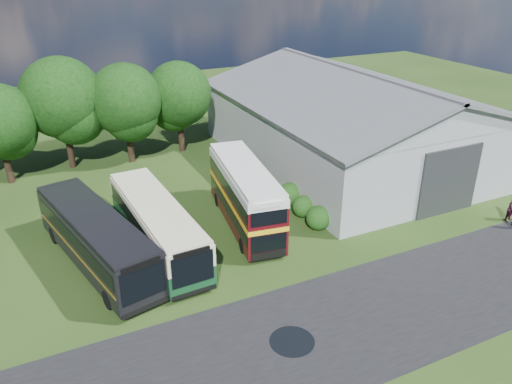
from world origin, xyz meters
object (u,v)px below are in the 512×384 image
bus_green_single (157,225)px  bus_maroon_double (245,196)px  storage_shed (350,115)px  bus_dark_single (96,239)px

bus_green_single → bus_maroon_double: 6.30m
storage_shed → bus_green_single: 21.62m
bus_green_single → bus_dark_single: bearing=179.3°
bus_dark_single → storage_shed: bearing=6.4°
storage_shed → bus_maroon_double: 15.68m
bus_green_single → bus_maroon_double: size_ratio=1.14×
bus_maroon_double → bus_dark_single: bearing=-167.3°
storage_shed → bus_dark_single: (-23.61, -8.16, -2.39)m
storage_shed → bus_green_single: bearing=-158.1°
bus_green_single → bus_dark_single: 3.69m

